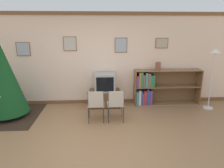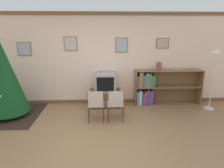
{
  "view_description": "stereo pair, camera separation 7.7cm",
  "coord_description": "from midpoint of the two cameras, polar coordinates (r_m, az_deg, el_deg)",
  "views": [
    {
      "loc": [
        0.1,
        -3.51,
        2.21
      ],
      "look_at": [
        0.38,
        1.31,
        0.89
      ],
      "focal_mm": 32.0,
      "sensor_mm": 36.0,
      "label": 1
    },
    {
      "loc": [
        0.18,
        -3.52,
        2.21
      ],
      "look_at": [
        0.38,
        1.31,
        0.89
      ],
      "focal_mm": 32.0,
      "sensor_mm": 36.0,
      "label": 2
    }
  ],
  "objects": [
    {
      "name": "folding_chair_left",
      "position": [
        4.86,
        -4.19,
        -5.71
      ],
      "size": [
        0.4,
        0.4,
        0.82
      ],
      "color": "#BCB29E",
      "rests_on": "ground_plane"
    },
    {
      "name": "christmas_tree",
      "position": [
        5.74,
        -27.98,
        1.56
      ],
      "size": [
        1.07,
        1.07,
        2.04
      ],
      "color": "maroon",
      "rests_on": "area_rug"
    },
    {
      "name": "tv_console",
      "position": [
        5.93,
        -1.54,
        -4.1
      ],
      "size": [
        0.9,
        0.54,
        0.48
      ],
      "color": "#4C311E",
      "rests_on": "ground_plane"
    },
    {
      "name": "wall_back",
      "position": [
        6.0,
        -3.75,
        7.04
      ],
      "size": [
        9.09,
        0.11,
        2.7
      ],
      "color": "beige",
      "rests_on": "ground_plane"
    },
    {
      "name": "bookshelf",
      "position": [
        6.15,
        12.59,
        -1.02
      ],
      "size": [
        1.99,
        0.36,
        1.06
      ],
      "color": "olive",
      "rests_on": "ground_plane"
    },
    {
      "name": "vase",
      "position": [
        6.02,
        13.57,
        4.99
      ],
      "size": [
        0.15,
        0.15,
        0.24
      ],
      "color": "brown",
      "rests_on": "bookshelf"
    },
    {
      "name": "folding_chair_right",
      "position": [
        4.87,
        1.5,
        -5.63
      ],
      "size": [
        0.4,
        0.4,
        0.82
      ],
      "color": "#BCB29E",
      "rests_on": "ground_plane"
    },
    {
      "name": "area_rug",
      "position": [
        6.04,
        -26.77,
        -7.89
      ],
      "size": [
        1.57,
        1.72,
        0.01
      ],
      "color": "#332319",
      "rests_on": "ground_plane"
    },
    {
      "name": "television",
      "position": [
        5.78,
        -1.57,
        0.55
      ],
      "size": [
        0.59,
        0.53,
        0.52
      ],
      "color": "#9E9E99",
      "rests_on": "tv_console"
    },
    {
      "name": "standing_lamp",
      "position": [
        6.13,
        27.67,
        5.25
      ],
      "size": [
        0.28,
        0.28,
        1.73
      ],
      "color": "silver",
      "rests_on": "ground_plane"
    },
    {
      "name": "ground_plane",
      "position": [
        4.15,
        -4.12,
        -16.91
      ],
      "size": [
        24.0,
        24.0,
        0.0
      ],
      "primitive_type": "plane",
      "color": "#936B47"
    }
  ]
}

